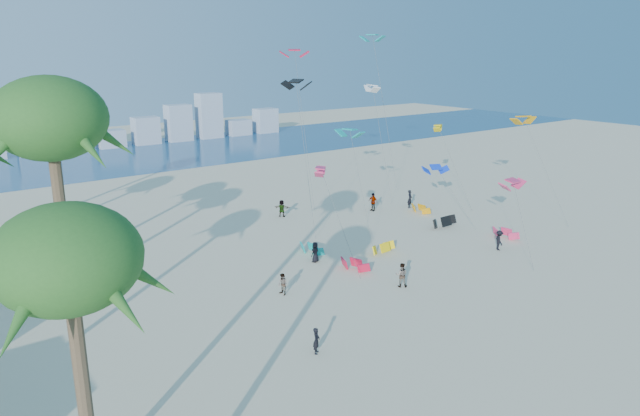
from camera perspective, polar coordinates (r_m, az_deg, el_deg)
ground at (r=34.10m, az=12.52°, el=-13.94°), size 220.00×220.00×0.00m
ocean at (r=95.23m, az=-22.23°, el=4.27°), size 220.00×220.00×0.00m
kitesurfer_near at (r=33.23m, az=-0.35°, el=-12.86°), size 0.66×0.65×1.54m
kitesurfer_mid at (r=42.13m, az=7.98°, el=-6.51°), size 1.09×1.08×1.78m
kitesurfers_far at (r=53.84m, az=4.16°, el=-1.52°), size 24.13×20.86×1.93m
grounded_kites at (r=52.49m, az=9.12°, el=-2.62°), size 17.76×13.20×1.02m
flying_kites at (r=58.05m, az=6.45°, el=10.44°), size 26.22×31.40×18.52m
distant_skyline at (r=104.12m, az=-24.49°, el=6.62°), size 85.00×3.00×8.40m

